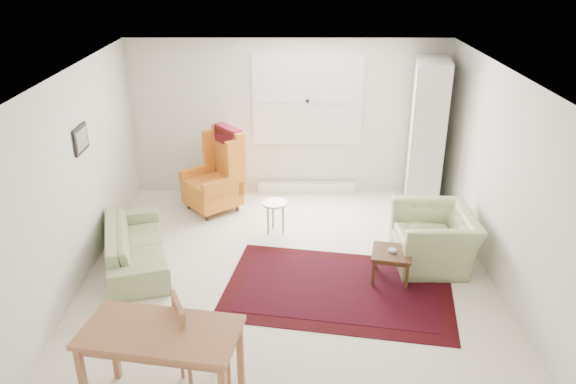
{
  "coord_description": "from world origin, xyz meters",
  "views": [
    {
      "loc": [
        0.01,
        -5.88,
        3.77
      ],
      "look_at": [
        0.0,
        0.3,
        1.05
      ],
      "focal_mm": 35.0,
      "sensor_mm": 36.0,
      "label": 1
    }
  ],
  "objects_px": {
    "sofa": "(135,238)",
    "wingback_chair": "(211,171)",
    "coffee_table": "(391,265)",
    "desk": "(164,369)",
    "armchair": "(435,233)",
    "cabinet": "(427,135)",
    "stool": "(275,217)",
    "desk_chair": "(203,342)"
  },
  "relations": [
    {
      "from": "sofa",
      "to": "wingback_chair",
      "type": "height_order",
      "value": "wingback_chair"
    },
    {
      "from": "sofa",
      "to": "coffee_table",
      "type": "distance_m",
      "value": 3.23
    },
    {
      "from": "desk",
      "to": "armchair",
      "type": "bearing_deg",
      "value": 40.55
    },
    {
      "from": "sofa",
      "to": "cabinet",
      "type": "xyz_separation_m",
      "value": [
        4.05,
        1.81,
        0.78
      ]
    },
    {
      "from": "stool",
      "to": "desk_chair",
      "type": "xyz_separation_m",
      "value": [
        -0.57,
        -3.07,
        0.26
      ]
    },
    {
      "from": "armchair",
      "to": "desk_chair",
      "type": "bearing_deg",
      "value": -50.12
    },
    {
      "from": "stool",
      "to": "desk",
      "type": "bearing_deg",
      "value": -104.62
    },
    {
      "from": "armchair",
      "to": "stool",
      "type": "height_order",
      "value": "armchair"
    },
    {
      "from": "armchair",
      "to": "cabinet",
      "type": "distance_m",
      "value": 1.94
    },
    {
      "from": "cabinet",
      "to": "desk_chair",
      "type": "xyz_separation_m",
      "value": [
        -2.87,
        -4.02,
        -0.65
      ]
    },
    {
      "from": "armchair",
      "to": "sofa",
      "type": "bearing_deg",
      "value": -90.07
    },
    {
      "from": "sofa",
      "to": "armchair",
      "type": "height_order",
      "value": "armchair"
    },
    {
      "from": "armchair",
      "to": "desk",
      "type": "distance_m",
      "value": 3.85
    },
    {
      "from": "desk",
      "to": "desk_chair",
      "type": "distance_m",
      "value": 0.41
    },
    {
      "from": "wingback_chair",
      "to": "stool",
      "type": "relative_size",
      "value": 2.71
    },
    {
      "from": "stool",
      "to": "wingback_chair",
      "type": "bearing_deg",
      "value": 142.95
    },
    {
      "from": "desk",
      "to": "desk_chair",
      "type": "height_order",
      "value": "desk_chair"
    },
    {
      "from": "armchair",
      "to": "wingback_chair",
      "type": "relative_size",
      "value": 0.85
    },
    {
      "from": "stool",
      "to": "cabinet",
      "type": "xyz_separation_m",
      "value": [
        2.29,
        0.95,
        0.91
      ]
    },
    {
      "from": "cabinet",
      "to": "desk",
      "type": "bearing_deg",
      "value": -116.81
    },
    {
      "from": "wingback_chair",
      "to": "coffee_table",
      "type": "distance_m",
      "value": 3.16
    },
    {
      "from": "armchair",
      "to": "desk_chair",
      "type": "xyz_separation_m",
      "value": [
        -2.63,
        -2.23,
        0.07
      ]
    },
    {
      "from": "coffee_table",
      "to": "desk_chair",
      "type": "bearing_deg",
      "value": -137.9
    },
    {
      "from": "coffee_table",
      "to": "desk",
      "type": "height_order",
      "value": "desk"
    },
    {
      "from": "sofa",
      "to": "cabinet",
      "type": "distance_m",
      "value": 4.5
    },
    {
      "from": "stool",
      "to": "cabinet",
      "type": "bearing_deg",
      "value": 22.54
    },
    {
      "from": "stool",
      "to": "sofa",
      "type": "bearing_deg",
      "value": -153.94
    },
    {
      "from": "sofa",
      "to": "stool",
      "type": "height_order",
      "value": "sofa"
    },
    {
      "from": "sofa",
      "to": "wingback_chair",
      "type": "xyz_separation_m",
      "value": [
        0.78,
        1.6,
        0.27
      ]
    },
    {
      "from": "armchair",
      "to": "coffee_table",
      "type": "bearing_deg",
      "value": -56.86
    },
    {
      "from": "coffee_table",
      "to": "cabinet",
      "type": "bearing_deg",
      "value": 68.96
    },
    {
      "from": "armchair",
      "to": "wingback_chair",
      "type": "distance_m",
      "value": 3.43
    },
    {
      "from": "armchair",
      "to": "stool",
      "type": "relative_size",
      "value": 2.31
    },
    {
      "from": "stool",
      "to": "desk",
      "type": "distance_m",
      "value": 3.46
    },
    {
      "from": "armchair",
      "to": "desk",
      "type": "bearing_deg",
      "value": -49.86
    },
    {
      "from": "wingback_chair",
      "to": "desk",
      "type": "xyz_separation_m",
      "value": [
        0.11,
        -4.08,
        -0.22
      ]
    },
    {
      "from": "desk",
      "to": "sofa",
      "type": "bearing_deg",
      "value": 109.66
    },
    {
      "from": "coffee_table",
      "to": "armchair",
      "type": "bearing_deg",
      "value": 33.56
    },
    {
      "from": "coffee_table",
      "to": "sofa",
      "type": "bearing_deg",
      "value": 173.27
    },
    {
      "from": "coffee_table",
      "to": "stool",
      "type": "height_order",
      "value": "stool"
    },
    {
      "from": "desk",
      "to": "cabinet",
      "type": "bearing_deg",
      "value": 53.61
    },
    {
      "from": "armchair",
      "to": "coffee_table",
      "type": "distance_m",
      "value": 0.76
    }
  ]
}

